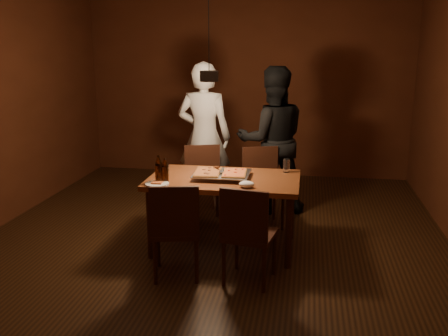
% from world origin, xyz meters
% --- Properties ---
extents(room_shell, '(6.00, 6.00, 6.00)m').
position_xyz_m(room_shell, '(0.00, 0.00, 1.40)').
color(room_shell, '#39200F').
rests_on(room_shell, ground).
extents(dining_table, '(1.50, 0.90, 0.75)m').
position_xyz_m(dining_table, '(0.15, -0.03, 0.68)').
color(dining_table, brown).
rests_on(dining_table, floor).
extents(chair_far_left, '(0.53, 0.53, 0.49)m').
position_xyz_m(chair_far_left, '(-0.23, 0.73, 0.54)').
color(chair_far_left, '#38190F').
rests_on(chair_far_left, floor).
extents(chair_far_right, '(0.54, 0.54, 0.49)m').
position_xyz_m(chair_far_right, '(0.46, 0.76, 0.54)').
color(chair_far_right, '#38190F').
rests_on(chair_far_right, floor).
extents(chair_near_left, '(0.50, 0.50, 0.49)m').
position_xyz_m(chair_near_left, '(-0.15, -0.80, 0.54)').
color(chair_near_left, '#38190F').
rests_on(chair_near_left, floor).
extents(chair_near_right, '(0.49, 0.49, 0.49)m').
position_xyz_m(chair_near_right, '(0.48, -0.79, 0.54)').
color(chair_near_right, '#38190F').
rests_on(chair_near_right, floor).
extents(pizza_tray, '(0.56, 0.46, 0.05)m').
position_xyz_m(pizza_tray, '(0.13, -0.03, 0.77)').
color(pizza_tray, silver).
rests_on(pizza_tray, dining_table).
extents(pizza_meat, '(0.27, 0.41, 0.02)m').
position_xyz_m(pizza_meat, '(-0.01, -0.04, 0.81)').
color(pizza_meat, maroon).
rests_on(pizza_meat, pizza_tray).
extents(pizza_cheese, '(0.25, 0.38, 0.02)m').
position_xyz_m(pizza_cheese, '(0.26, -0.04, 0.81)').
color(pizza_cheese, gold).
rests_on(pizza_cheese, pizza_tray).
extents(spatula, '(0.21, 0.25, 0.04)m').
position_xyz_m(spatula, '(0.12, -0.02, 0.81)').
color(spatula, silver).
rests_on(spatula, pizza_tray).
extents(beer_bottle_a, '(0.07, 0.07, 0.27)m').
position_xyz_m(beer_bottle_a, '(-0.44, -0.30, 0.88)').
color(beer_bottle_a, black).
rests_on(beer_bottle_a, dining_table).
extents(beer_bottle_b, '(0.06, 0.06, 0.24)m').
position_xyz_m(beer_bottle_b, '(-0.38, -0.28, 0.87)').
color(beer_bottle_b, black).
rests_on(beer_bottle_b, dining_table).
extents(water_glass_left, '(0.08, 0.08, 0.12)m').
position_xyz_m(water_glass_left, '(-0.44, -0.09, 0.81)').
color(water_glass_left, silver).
rests_on(water_glass_left, dining_table).
extents(water_glass_right, '(0.07, 0.07, 0.14)m').
position_xyz_m(water_glass_right, '(0.76, 0.30, 0.82)').
color(water_glass_right, silver).
rests_on(water_glass_right, dining_table).
extents(plate_slice, '(0.23, 0.23, 0.03)m').
position_xyz_m(plate_slice, '(-0.44, -0.39, 0.76)').
color(plate_slice, white).
rests_on(plate_slice, dining_table).
extents(napkin, '(0.15, 0.11, 0.06)m').
position_xyz_m(napkin, '(0.42, -0.33, 0.78)').
color(napkin, white).
rests_on(napkin, dining_table).
extents(diner_white, '(0.70, 0.49, 1.85)m').
position_xyz_m(diner_white, '(-0.31, 1.21, 0.92)').
color(diner_white, silver).
rests_on(diner_white, floor).
extents(diner_dark, '(1.02, 0.89, 1.80)m').
position_xyz_m(diner_dark, '(0.54, 1.24, 0.90)').
color(diner_dark, black).
rests_on(diner_dark, floor).
extents(pendant_lamp, '(0.18, 0.18, 1.10)m').
position_xyz_m(pendant_lamp, '(0.00, 0.00, 1.76)').
color(pendant_lamp, black).
rests_on(pendant_lamp, ceiling).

